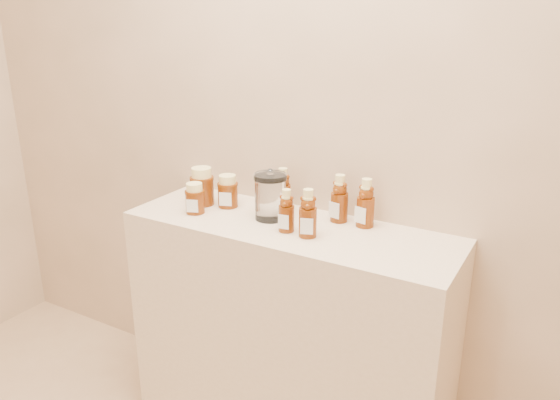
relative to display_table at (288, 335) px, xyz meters
The scene contains 11 objects.
wall_back 0.92m from the display_table, 90.00° to the left, with size 3.50×0.02×2.70m, color tan.
display_table is the anchor object (origin of this frame).
bear_bottle_back_left 0.57m from the display_table, 127.26° to the left, with size 0.06×0.06×0.18m, color #592107, non-canonical shape.
bear_bottle_back_mid 0.58m from the display_table, 43.32° to the left, with size 0.07×0.07×0.19m, color #592107, non-canonical shape.
bear_bottle_back_right 0.61m from the display_table, 28.47° to the left, with size 0.07×0.07×0.20m, color #592107, non-canonical shape.
bear_bottle_front_left 0.54m from the display_table, 69.80° to the right, with size 0.06×0.06×0.17m, color #592107, non-canonical shape.
bear_bottle_front_right 0.56m from the display_table, 28.01° to the right, with size 0.06×0.06×0.19m, color #592107, non-canonical shape.
honey_jar_left 0.66m from the display_table, behind, with size 0.09×0.09×0.15m, color #592107, non-canonical shape.
honey_jar_back 0.60m from the display_table, 169.82° to the left, with size 0.08×0.08×0.13m, color #592107, non-canonical shape.
honey_jar_front 0.63m from the display_table, 169.99° to the right, with size 0.07×0.07×0.12m, color #592107, non-canonical shape.
glass_canister 0.55m from the display_table, 164.45° to the left, with size 0.12×0.12×0.18m, color white, non-canonical shape.
Camera 1 is at (0.87, -0.01, 1.61)m, focal length 35.00 mm.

